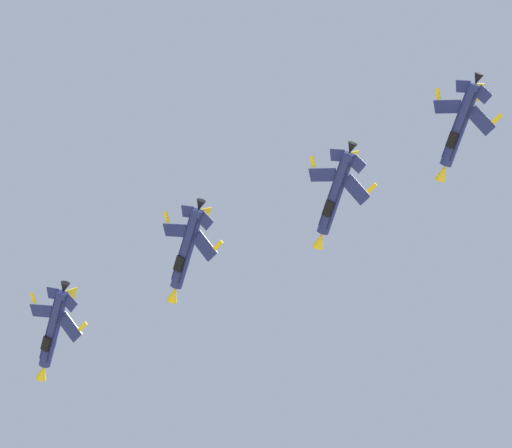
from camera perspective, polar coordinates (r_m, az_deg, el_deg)
The scene contains 4 objects.
fighter_jet_left_wing at distance 158.40m, azimuth -10.69°, elevation -5.58°, with size 10.96×14.20×5.45m.
fighter_jet_right_wing at distance 151.84m, azimuth -3.70°, elevation -1.42°, with size 10.82×14.20×5.85m.
fighter_jet_left_outer at distance 149.11m, azimuth 4.21°, elevation 1.52°, with size 10.98×14.20×5.43m.
fighter_jet_right_outer at distance 152.33m, azimuth 10.72°, elevation 5.07°, with size 10.75×14.20×6.09m.
Camera 1 is at (-1.48, -0.15, 1.75)m, focal length 75.57 mm.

